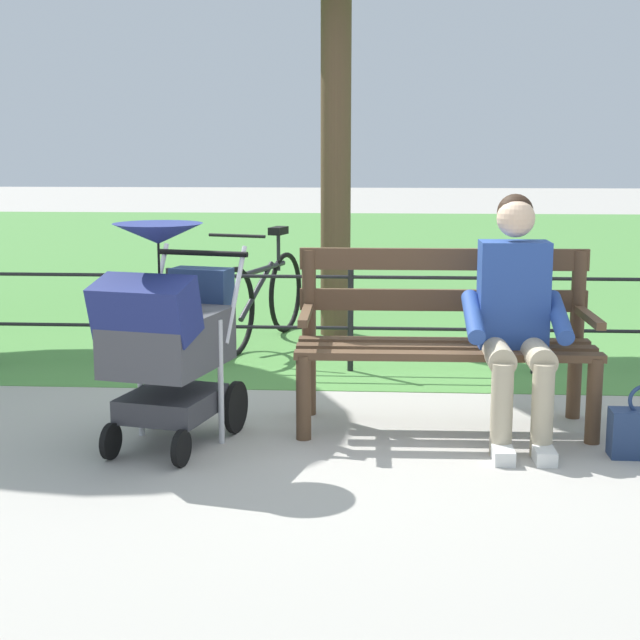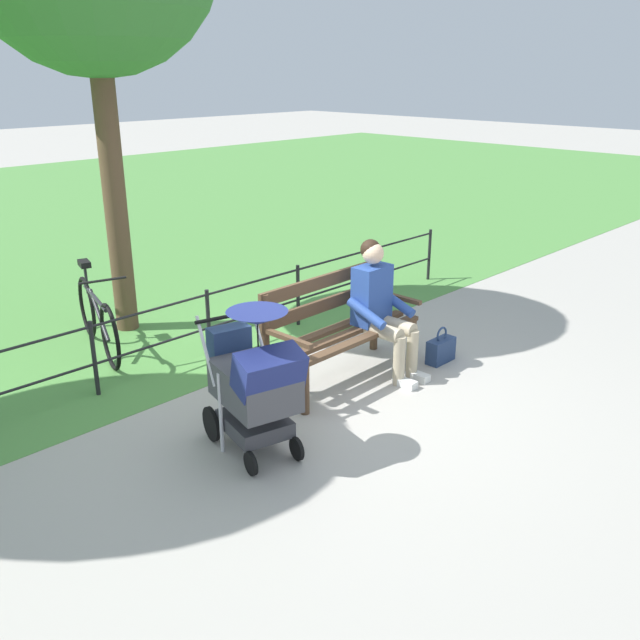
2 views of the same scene
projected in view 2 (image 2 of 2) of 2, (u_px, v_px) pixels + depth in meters
The scene contains 7 objects.
ground_plane at pixel (304, 398), 6.07m from camera, with size 60.00×60.00×0.00m, color #ADA89E.
park_bench at pixel (337, 323), 6.34m from camera, with size 1.61×0.62×0.96m.
person_on_bench at pixel (381, 305), 6.37m from camera, with size 0.54×0.74×1.28m.
stroller at pixel (255, 380), 5.04m from camera, with size 0.68×0.97×1.15m.
handbag at pixel (441, 350), 6.78m from camera, with size 0.32×0.14×0.37m.
park_fence at pixel (230, 310), 7.00m from camera, with size 7.46×0.04×0.70m.
bicycle at pixel (97, 318), 6.95m from camera, with size 0.58×1.61×0.89m.
Camera 2 is at (3.80, 3.92, 2.75)m, focal length 38.54 mm.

